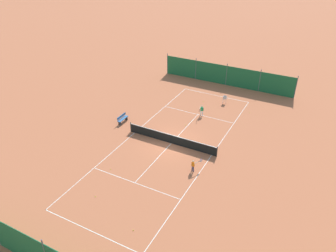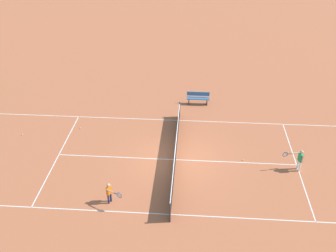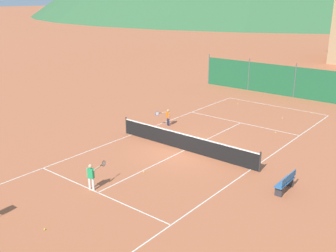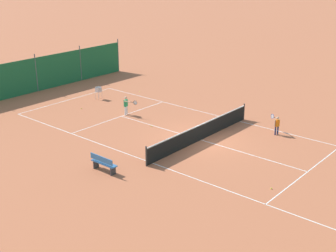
{
  "view_description": "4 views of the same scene",
  "coord_description": "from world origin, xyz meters",
  "px_view_note": "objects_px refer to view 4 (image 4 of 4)",
  "views": [
    {
      "loc": [
        -11.73,
        22.98,
        17.36
      ],
      "look_at": [
        0.76,
        -0.76,
        1.3
      ],
      "focal_mm": 35.0,
      "sensor_mm": 36.0,
      "label": 1
    },
    {
      "loc": [
        -16.93,
        -0.81,
        12.69
      ],
      "look_at": [
        1.45,
        0.51,
        1.21
      ],
      "focal_mm": 42.0,
      "sensor_mm": 36.0,
      "label": 2
    },
    {
      "loc": [
        12.08,
        -16.47,
        8.2
      ],
      "look_at": [
        -1.28,
        0.1,
        1.13
      ],
      "focal_mm": 42.0,
      "sensor_mm": 36.0,
      "label": 3
    },
    {
      "loc": [
        19.96,
        14.41,
        9.88
      ],
      "look_at": [
        0.99,
        -1.61,
        0.74
      ],
      "focal_mm": 50.0,
      "sensor_mm": 36.0,
      "label": 4
    }
  ],
  "objects_px": {
    "player_far_service": "(277,124)",
    "ball_hopper": "(98,90)",
    "tennis_ball_service_box": "(140,91)",
    "tennis_ball_mid_court": "(151,126)",
    "player_far_baseline": "(126,104)",
    "tennis_ball_far_corner": "(271,188)",
    "tennis_net": "(201,132)",
    "tennis_ball_alley_right": "(81,108)",
    "courtside_bench": "(103,163)"
  },
  "relations": [
    {
      "from": "player_far_baseline",
      "to": "tennis_ball_far_corner",
      "type": "distance_m",
      "value": 12.67
    },
    {
      "from": "player_far_service",
      "to": "tennis_ball_far_corner",
      "type": "xyz_separation_m",
      "value": [
        6.26,
        3.1,
        -0.62
      ]
    },
    {
      "from": "player_far_baseline",
      "to": "tennis_ball_service_box",
      "type": "relative_size",
      "value": 18.62
    },
    {
      "from": "player_far_service",
      "to": "tennis_ball_far_corner",
      "type": "relative_size",
      "value": 16.75
    },
    {
      "from": "tennis_net",
      "to": "tennis_ball_mid_court",
      "type": "distance_m",
      "value": 3.64
    },
    {
      "from": "player_far_service",
      "to": "tennis_ball_service_box",
      "type": "xyz_separation_m",
      "value": [
        -1.39,
        -12.25,
        -0.62
      ]
    },
    {
      "from": "player_far_service",
      "to": "tennis_ball_far_corner",
      "type": "height_order",
      "value": "player_far_service"
    },
    {
      "from": "tennis_ball_service_box",
      "to": "tennis_ball_alley_right",
      "type": "height_order",
      "value": "same"
    },
    {
      "from": "player_far_service",
      "to": "tennis_ball_mid_court",
      "type": "relative_size",
      "value": 16.75
    },
    {
      "from": "player_far_service",
      "to": "ball_hopper",
      "type": "xyz_separation_m",
      "value": [
        1.89,
        -13.22,
        0.0
      ]
    },
    {
      "from": "tennis_ball_service_box",
      "to": "tennis_ball_mid_court",
      "type": "height_order",
      "value": "same"
    },
    {
      "from": "tennis_ball_service_box",
      "to": "ball_hopper",
      "type": "bearing_deg",
      "value": -16.39
    },
    {
      "from": "ball_hopper",
      "to": "tennis_ball_service_box",
      "type": "bearing_deg",
      "value": 163.61
    },
    {
      "from": "tennis_ball_mid_court",
      "to": "courtside_bench",
      "type": "xyz_separation_m",
      "value": [
        6.15,
        2.47,
        0.42
      ]
    },
    {
      "from": "tennis_ball_alley_right",
      "to": "player_far_baseline",
      "type": "bearing_deg",
      "value": 108.69
    },
    {
      "from": "ball_hopper",
      "to": "courtside_bench",
      "type": "distance_m",
      "value": 12.22
    },
    {
      "from": "tennis_net",
      "to": "tennis_ball_far_corner",
      "type": "distance_m",
      "value": 6.53
    },
    {
      "from": "tennis_ball_mid_court",
      "to": "tennis_ball_alley_right",
      "type": "height_order",
      "value": "same"
    },
    {
      "from": "player_far_service",
      "to": "courtside_bench",
      "type": "xyz_separation_m",
      "value": [
        9.88,
        -3.97,
        -0.2
      ]
    },
    {
      "from": "player_far_baseline",
      "to": "tennis_ball_mid_court",
      "type": "bearing_deg",
      "value": 77.2
    },
    {
      "from": "tennis_ball_service_box",
      "to": "tennis_ball_alley_right",
      "type": "relative_size",
      "value": 1.0
    },
    {
      "from": "tennis_net",
      "to": "player_far_service",
      "type": "height_order",
      "value": "player_far_service"
    },
    {
      "from": "tennis_ball_mid_court",
      "to": "ball_hopper",
      "type": "xyz_separation_m",
      "value": [
        -1.84,
        -6.79,
        0.62
      ]
    },
    {
      "from": "tennis_net",
      "to": "tennis_ball_far_corner",
      "type": "bearing_deg",
      "value": 65.29
    },
    {
      "from": "tennis_ball_service_box",
      "to": "tennis_ball_alley_right",
      "type": "distance_m",
      "value": 5.6
    },
    {
      "from": "tennis_ball_mid_court",
      "to": "tennis_ball_service_box",
      "type": "bearing_deg",
      "value": -131.34
    },
    {
      "from": "tennis_ball_alley_right",
      "to": "courtside_bench",
      "type": "distance_m",
      "value": 10.17
    },
    {
      "from": "tennis_ball_alley_right",
      "to": "tennis_ball_far_corner",
      "type": "bearing_deg",
      "value": 82.47
    },
    {
      "from": "player_far_baseline",
      "to": "tennis_ball_service_box",
      "type": "xyz_separation_m",
      "value": [
        -4.5,
        -3.1,
        -0.68
      ]
    },
    {
      "from": "tennis_net",
      "to": "tennis_ball_alley_right",
      "type": "relative_size",
      "value": 139.09
    },
    {
      "from": "player_far_baseline",
      "to": "tennis_ball_service_box",
      "type": "bearing_deg",
      "value": -145.47
    },
    {
      "from": "player_far_service",
      "to": "courtside_bench",
      "type": "distance_m",
      "value": 10.65
    },
    {
      "from": "tennis_ball_alley_right",
      "to": "tennis_ball_service_box",
      "type": "bearing_deg",
      "value": 178.49
    },
    {
      "from": "tennis_ball_mid_court",
      "to": "ball_hopper",
      "type": "height_order",
      "value": "ball_hopper"
    },
    {
      "from": "tennis_ball_service_box",
      "to": "tennis_ball_alley_right",
      "type": "xyz_separation_m",
      "value": [
        5.6,
        -0.15,
        0.0
      ]
    },
    {
      "from": "tennis_net",
      "to": "ball_hopper",
      "type": "height_order",
      "value": "tennis_net"
    },
    {
      "from": "tennis_net",
      "to": "ball_hopper",
      "type": "distance_m",
      "value": 10.53
    },
    {
      "from": "player_far_service",
      "to": "tennis_ball_service_box",
      "type": "relative_size",
      "value": 16.75
    },
    {
      "from": "tennis_ball_alley_right",
      "to": "ball_hopper",
      "type": "relative_size",
      "value": 0.07
    },
    {
      "from": "tennis_ball_service_box",
      "to": "tennis_ball_far_corner",
      "type": "height_order",
      "value": "same"
    },
    {
      "from": "player_far_service",
      "to": "tennis_ball_alley_right",
      "type": "height_order",
      "value": "player_far_service"
    },
    {
      "from": "tennis_net",
      "to": "player_far_baseline",
      "type": "xyz_separation_m",
      "value": [
        -0.42,
        -6.33,
        0.22
      ]
    },
    {
      "from": "tennis_net",
      "to": "courtside_bench",
      "type": "bearing_deg",
      "value": -10.22
    },
    {
      "from": "tennis_net",
      "to": "courtside_bench",
      "type": "relative_size",
      "value": 6.12
    },
    {
      "from": "tennis_net",
      "to": "player_far_service",
      "type": "relative_size",
      "value": 8.3
    },
    {
      "from": "tennis_ball_far_corner",
      "to": "courtside_bench",
      "type": "xyz_separation_m",
      "value": [
        3.62,
        -7.06,
        0.42
      ]
    },
    {
      "from": "tennis_ball_mid_court",
      "to": "player_far_baseline",
      "type": "bearing_deg",
      "value": -102.8
    },
    {
      "from": "tennis_net",
      "to": "tennis_ball_far_corner",
      "type": "xyz_separation_m",
      "value": [
        2.72,
        5.92,
        -0.47
      ]
    },
    {
      "from": "tennis_ball_mid_court",
      "to": "tennis_ball_far_corner",
      "type": "height_order",
      "value": "same"
    },
    {
      "from": "tennis_ball_service_box",
      "to": "courtside_bench",
      "type": "xyz_separation_m",
      "value": [
        11.27,
        8.29,
        0.42
      ]
    }
  ]
}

